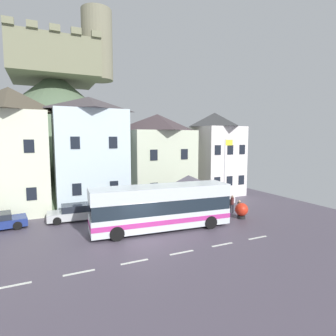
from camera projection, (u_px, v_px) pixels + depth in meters
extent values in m
cube|color=#4F4755|center=(144.00, 243.00, 18.36)|extent=(40.00, 60.00, 0.06)
cube|color=silver|center=(13.00, 286.00, 12.96)|extent=(1.60, 0.20, 0.01)
cube|color=silver|center=(79.00, 273.00, 14.21)|extent=(1.60, 0.20, 0.01)
cube|color=silver|center=(135.00, 262.00, 15.46)|extent=(1.60, 0.20, 0.01)
cube|color=silver|center=(182.00, 253.00, 16.71)|extent=(1.60, 0.20, 0.01)
cube|color=silver|center=(222.00, 245.00, 17.96)|extent=(1.60, 0.20, 0.01)
cube|color=silver|center=(258.00, 238.00, 19.21)|extent=(1.60, 0.20, 0.01)
cube|color=silver|center=(13.00, 163.00, 25.28)|extent=(6.18, 6.26, 9.33)
pyramid|color=#4F4739|center=(9.00, 99.00, 24.66)|extent=(6.18, 6.26, 2.19)
cube|color=black|center=(32.00, 194.00, 23.33)|extent=(0.80, 0.06, 1.10)
cube|color=black|center=(29.00, 146.00, 22.90)|extent=(0.80, 0.06, 1.10)
cube|color=silver|center=(90.00, 159.00, 27.77)|extent=(6.82, 5.42, 9.70)
pyramid|color=#474044|center=(89.00, 104.00, 27.18)|extent=(6.82, 5.42, 1.32)
cube|color=black|center=(77.00, 189.00, 24.86)|extent=(0.80, 0.06, 1.10)
cube|color=black|center=(114.00, 187.00, 26.29)|extent=(0.80, 0.06, 1.10)
cube|color=black|center=(75.00, 143.00, 24.41)|extent=(0.80, 0.06, 1.10)
cube|color=black|center=(113.00, 142.00, 25.83)|extent=(0.80, 0.06, 1.10)
cube|color=beige|center=(158.00, 165.00, 31.46)|extent=(6.99, 6.35, 7.80)
pyramid|color=#43373B|center=(157.00, 122.00, 30.94)|extent=(6.99, 6.35, 1.85)
cube|color=black|center=(154.00, 188.00, 28.06)|extent=(0.80, 0.06, 1.10)
cube|color=black|center=(184.00, 186.00, 29.51)|extent=(0.80, 0.06, 1.10)
cube|color=black|center=(154.00, 155.00, 27.69)|extent=(0.80, 0.06, 1.10)
cube|color=black|center=(184.00, 154.00, 29.15)|extent=(0.80, 0.06, 1.10)
cube|color=white|center=(214.00, 160.00, 34.74)|extent=(5.20, 6.52, 8.34)
pyramid|color=#3C3C3E|center=(215.00, 120.00, 34.20)|extent=(5.20, 6.52, 1.76)
cube|color=black|center=(217.00, 182.00, 31.28)|extent=(0.80, 0.06, 1.10)
cube|color=black|center=(230.00, 181.00, 32.00)|extent=(0.80, 0.06, 1.10)
cube|color=black|center=(241.00, 180.00, 32.73)|extent=(0.80, 0.06, 1.10)
cube|color=black|center=(218.00, 150.00, 30.89)|extent=(0.80, 0.06, 1.10)
cube|color=black|center=(230.00, 150.00, 31.61)|extent=(0.80, 0.06, 1.10)
cube|color=black|center=(242.00, 149.00, 32.34)|extent=(0.80, 0.06, 1.10)
cone|color=#576D51|center=(57.00, 128.00, 42.81)|extent=(40.50, 40.50, 17.07)
cube|color=gray|center=(54.00, 63.00, 41.76)|extent=(12.08, 12.08, 5.21)
cylinder|color=gray|center=(97.00, 46.00, 41.29)|extent=(4.52, 4.52, 10.19)
cube|color=gray|center=(8.00, 21.00, 33.75)|extent=(1.34, 0.70, 0.85)
cube|color=gray|center=(32.00, 24.00, 34.87)|extent=(1.34, 0.70, 0.85)
cube|color=gray|center=(55.00, 28.00, 35.99)|extent=(1.34, 0.70, 0.85)
cube|color=gray|center=(76.00, 31.00, 37.11)|extent=(1.34, 0.70, 0.85)
cube|color=gray|center=(96.00, 34.00, 38.23)|extent=(1.34, 0.70, 0.85)
cube|color=silver|center=(161.00, 219.00, 20.87)|extent=(10.73, 3.20, 1.19)
cube|color=#BF338C|center=(161.00, 218.00, 20.87)|extent=(10.75, 3.22, 0.36)
cube|color=#19232D|center=(161.00, 205.00, 20.75)|extent=(10.63, 3.15, 1.00)
cube|color=silver|center=(161.00, 192.00, 20.65)|extent=(10.73, 3.20, 0.94)
cube|color=#19232D|center=(222.00, 199.00, 22.62)|extent=(0.21, 2.04, 0.96)
cylinder|color=black|center=(197.00, 215.00, 23.26)|extent=(1.02, 0.35, 1.00)
cylinder|color=black|center=(211.00, 222.00, 21.09)|extent=(1.02, 0.35, 1.00)
cylinder|color=black|center=(111.00, 224.00, 20.73)|extent=(1.02, 0.35, 1.00)
cylinder|color=black|center=(117.00, 234.00, 18.56)|extent=(1.02, 0.35, 1.00)
cylinder|color=#473D33|center=(165.00, 197.00, 26.99)|extent=(0.14, 0.14, 2.40)
cylinder|color=#473D33|center=(194.00, 194.00, 28.37)|extent=(0.14, 0.14, 2.40)
cylinder|color=#473D33|center=(181.00, 204.00, 24.01)|extent=(0.14, 0.14, 2.40)
cylinder|color=#473D33|center=(212.00, 201.00, 25.39)|extent=(0.14, 0.14, 2.40)
pyramid|color=#524D59|center=(188.00, 181.00, 26.00)|extent=(3.60, 3.60, 1.06)
cube|color=silver|center=(213.00, 201.00, 28.54)|extent=(4.64, 2.26, 0.59)
cube|color=#1E232D|center=(211.00, 195.00, 28.37)|extent=(2.83, 1.88, 0.58)
cylinder|color=black|center=(218.00, 199.00, 30.07)|extent=(0.65, 0.25, 0.64)
cylinder|color=black|center=(229.00, 202.00, 28.51)|extent=(0.65, 0.25, 0.64)
cylinder|color=black|center=(196.00, 202.00, 28.61)|extent=(0.65, 0.25, 0.64)
cylinder|color=black|center=(207.00, 206.00, 27.05)|extent=(0.65, 0.25, 0.64)
cylinder|color=black|center=(16.00, 220.00, 22.38)|extent=(0.66, 0.28, 0.64)
cylinder|color=black|center=(17.00, 226.00, 20.87)|extent=(0.66, 0.28, 0.64)
cube|color=silver|center=(76.00, 214.00, 23.38)|extent=(4.60, 2.01, 0.62)
cube|color=#1E232D|center=(78.00, 207.00, 23.40)|extent=(2.78, 1.72, 0.54)
cylinder|color=black|center=(57.00, 221.00, 22.01)|extent=(0.65, 0.22, 0.64)
cylinder|color=black|center=(57.00, 215.00, 23.63)|extent=(0.65, 0.22, 0.64)
cylinder|color=black|center=(95.00, 217.00, 23.16)|extent=(0.65, 0.22, 0.64)
cylinder|color=black|center=(93.00, 212.00, 24.78)|extent=(0.65, 0.22, 0.64)
cylinder|color=#2D2D38|center=(240.00, 213.00, 24.29)|extent=(0.16, 0.16, 0.71)
cylinder|color=#2D2D38|center=(238.00, 213.00, 24.17)|extent=(0.16, 0.16, 0.71)
cylinder|color=#2D382D|center=(239.00, 206.00, 24.16)|extent=(0.32, 0.32, 0.65)
sphere|color=#D1AD89|center=(239.00, 201.00, 24.11)|extent=(0.20, 0.20, 0.20)
cylinder|color=#2D2D38|center=(231.00, 208.00, 25.65)|extent=(0.15, 0.15, 0.85)
cylinder|color=#2D2D38|center=(233.00, 208.00, 25.62)|extent=(0.15, 0.15, 0.85)
cylinder|color=#512323|center=(232.00, 201.00, 25.56)|extent=(0.31, 0.31, 0.63)
sphere|color=#9E7A60|center=(232.00, 197.00, 25.52)|extent=(0.23, 0.23, 0.23)
cylinder|color=#38332D|center=(220.00, 207.00, 26.18)|extent=(0.13, 0.13, 0.81)
cylinder|color=#38332D|center=(222.00, 207.00, 26.05)|extent=(0.13, 0.13, 0.81)
cylinder|color=black|center=(221.00, 200.00, 26.05)|extent=(0.30, 0.30, 0.62)
sphere|color=tan|center=(221.00, 196.00, 26.00)|extent=(0.21, 0.21, 0.21)
cylinder|color=#2D2D38|center=(222.00, 212.00, 24.60)|extent=(0.17, 0.17, 0.80)
cylinder|color=#2D2D38|center=(224.00, 211.00, 24.62)|extent=(0.17, 0.17, 0.80)
cylinder|color=#232B38|center=(223.00, 204.00, 24.54)|extent=(0.32, 0.32, 0.59)
sphere|color=#D1AD89|center=(223.00, 200.00, 24.50)|extent=(0.21, 0.21, 0.21)
cube|color=#33473D|center=(164.00, 204.00, 27.24)|extent=(1.72, 0.45, 0.08)
cube|color=#33473D|center=(164.00, 201.00, 27.42)|extent=(1.72, 0.06, 0.40)
cube|color=#2D2D33|center=(157.00, 207.00, 26.94)|extent=(0.08, 0.36, 0.45)
cube|color=#2D2D33|center=(172.00, 205.00, 27.59)|extent=(0.08, 0.36, 0.45)
cylinder|color=silver|center=(224.00, 173.00, 27.54)|extent=(0.10, 0.10, 6.85)
cube|color=yellow|center=(229.00, 143.00, 27.40)|extent=(0.90, 0.03, 0.56)
cylinder|color=black|center=(241.00, 217.00, 23.83)|extent=(0.68, 0.68, 0.25)
sphere|color=red|center=(242.00, 209.00, 23.75)|extent=(1.13, 1.13, 1.13)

